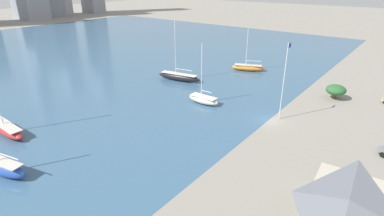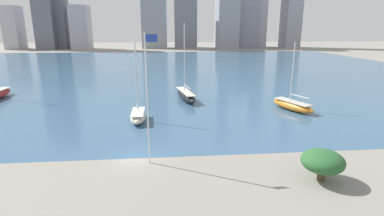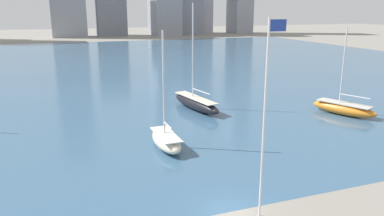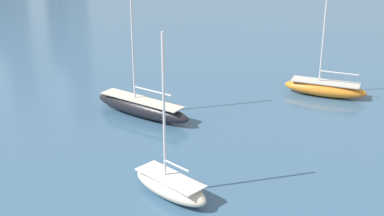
% 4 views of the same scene
% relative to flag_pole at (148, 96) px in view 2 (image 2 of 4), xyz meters
% --- Properties ---
extents(ground_plane, '(500.00, 500.00, 0.00)m').
position_rel_flag_pole_xyz_m(ground_plane, '(-1.69, 1.15, -7.00)').
color(ground_plane, gray).
extents(harbor_water, '(180.00, 140.00, 0.00)m').
position_rel_flag_pole_xyz_m(harbor_water, '(-1.69, 71.15, -7.00)').
color(harbor_water, '#385B7A').
rests_on(harbor_water, ground_plane).
extents(flag_pole, '(1.24, 0.14, 13.00)m').
position_rel_flag_pole_xyz_m(flag_pole, '(0.00, 0.00, 0.00)').
color(flag_pole, silver).
rests_on(flag_pole, ground_plane).
extents(yard_shrub, '(3.81, 3.81, 2.89)m').
position_rel_flag_pole_xyz_m(yard_shrub, '(15.61, -5.08, -5.14)').
color(yard_shrub, '#4C3823').
rests_on(yard_shrub, ground_plane).
extents(distant_city_skyline, '(185.41, 23.25, 72.63)m').
position_rel_flag_pole_xyz_m(distant_city_skyline, '(3.85, 172.57, 20.19)').
color(distant_city_skyline, '#A8A8B2').
rests_on(distant_city_skyline, ground_plane).
extents(sailboat_orange, '(5.46, 8.68, 11.19)m').
position_rel_flag_pole_xyz_m(sailboat_orange, '(22.79, 18.01, -6.13)').
color(sailboat_orange, orange).
rests_on(sailboat_orange, harbor_water).
extents(sailboat_black, '(4.02, 11.06, 14.17)m').
position_rel_flag_pole_xyz_m(sailboat_black, '(5.57, 27.01, -6.04)').
color(sailboat_black, black).
rests_on(sailboat_black, harbor_water).
extents(sailboat_cream, '(2.34, 6.54, 11.51)m').
position_rel_flag_pole_xyz_m(sailboat_cream, '(-2.37, 14.27, -6.14)').
color(sailboat_cream, beige).
rests_on(sailboat_cream, harbor_water).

